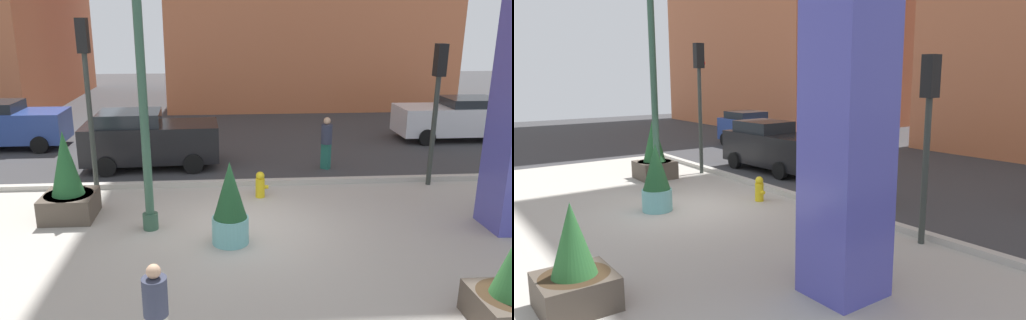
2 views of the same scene
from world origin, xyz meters
TOP-DOWN VIEW (x-y plane):
  - ground_plane at (0.00, 4.00)m, footprint 60.00×60.00m
  - plaza_pavement at (0.00, -2.00)m, footprint 18.00×10.00m
  - curb_strip at (0.00, 3.12)m, footprint 18.00×0.24m
  - lamp_post at (-2.18, 0.10)m, footprint 0.44×0.44m
  - potted_plant_curbside at (-0.32, -0.78)m, footprint 0.81×0.81m
  - potted_plant_near_right at (-4.28, 0.94)m, footprint 1.25×1.25m
  - fire_hydrant at (0.58, 2.05)m, footprint 0.36×0.26m
  - traffic_light_corner at (-4.04, 2.73)m, footprint 0.28×0.42m
  - traffic_light_far_side at (5.70, 2.77)m, footprint 0.28×0.42m
  - car_intersection at (9.02, 8.31)m, footprint 4.51×2.10m
  - car_curb_east at (-2.87, 5.27)m, footprint 4.48×2.23m
  - car_far_lane at (-8.43, 8.20)m, footprint 3.94×2.05m
  - pedestrian_by_curb at (2.96, 4.61)m, footprint 0.51×0.51m
  - pedestrian_crossing at (-1.46, -4.65)m, footprint 0.50×0.50m

SIDE VIEW (x-z plane):
  - ground_plane at x=0.00m, z-range 0.00..0.00m
  - plaza_pavement at x=0.00m, z-range -0.01..0.01m
  - curb_strip at x=0.00m, z-range 0.00..0.16m
  - fire_hydrant at x=0.58m, z-range -0.01..0.74m
  - pedestrian_crossing at x=-1.46m, z-range 0.08..1.65m
  - potted_plant_near_right at x=-4.28m, z-range -0.25..1.98m
  - car_intersection at x=9.02m, z-range 0.03..1.74m
  - potted_plant_curbside at x=-0.32m, z-range -0.05..1.83m
  - car_far_lane at x=-8.43m, z-range 0.01..1.81m
  - car_curb_east at x=-2.87m, z-range 0.00..1.90m
  - pedestrian_by_curb at x=2.96m, z-range 0.10..1.83m
  - traffic_light_far_side at x=5.70m, z-range 0.75..4.89m
  - traffic_light_corner at x=-4.04m, z-range 0.82..5.65m
  - lamp_post at x=-2.18m, z-range -0.09..7.39m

